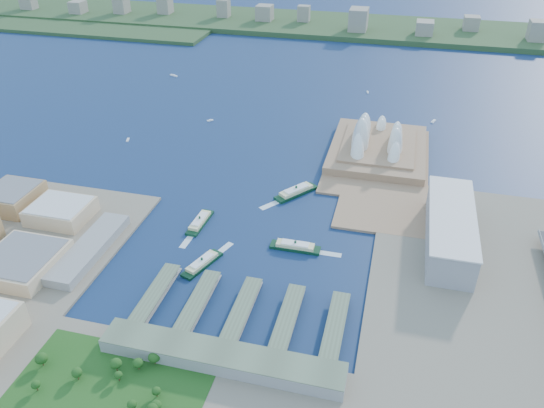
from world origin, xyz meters
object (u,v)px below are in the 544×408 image
(ferry_c, at_px, (202,262))
(ferry_d, at_px, (295,245))
(opera_house, at_px, (380,133))
(toaster_building, at_px, (450,229))
(ferry_b, at_px, (296,190))
(ferry_a, at_px, (200,220))

(ferry_c, bearing_deg, ferry_d, -128.73)
(opera_house, bearing_deg, toaster_building, -65.77)
(toaster_building, distance_m, ferry_b, 189.89)
(ferry_a, xyz_separation_m, ferry_b, (91.70, 91.49, 0.76))
(ferry_c, bearing_deg, ferry_b, -90.82)
(ferry_a, relative_size, ferry_d, 0.97)
(opera_house, height_order, ferry_c, opera_house)
(ferry_d, bearing_deg, ferry_c, 120.72)
(opera_house, distance_m, ferry_c, 335.39)
(toaster_building, bearing_deg, opera_house, 114.23)
(opera_house, xyz_separation_m, ferry_a, (-180.08, -228.10, -27.10))
(toaster_building, xyz_separation_m, ferry_b, (-178.38, 63.39, -14.84))
(ferry_c, bearing_deg, ferry_a, -47.08)
(ferry_b, bearing_deg, opera_house, 94.19)
(ferry_a, bearing_deg, opera_house, 54.58)
(opera_house, xyz_separation_m, ferry_b, (-88.38, -136.61, -26.34))
(opera_house, height_order, ferry_a, opera_house)
(ferry_d, bearing_deg, ferry_a, 80.26)
(opera_house, xyz_separation_m, ferry_d, (-65.65, -247.21, -26.97))
(ferry_d, bearing_deg, opera_house, -15.13)
(toaster_building, height_order, ferry_a, toaster_building)
(toaster_building, relative_size, ferry_c, 3.03)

